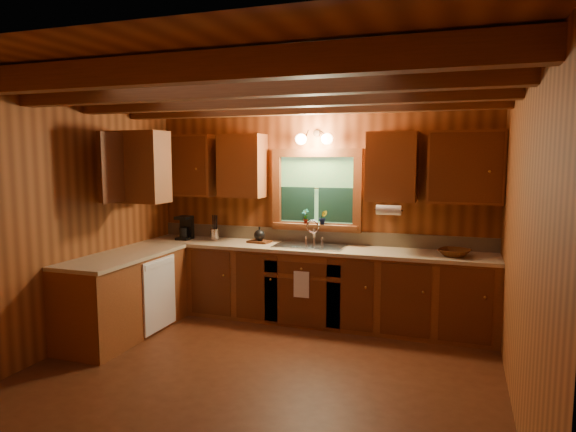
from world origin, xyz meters
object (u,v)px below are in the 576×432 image
(coffee_maker, at_px, (185,228))
(wicker_basket, at_px, (454,253))
(cutting_board, at_px, (259,242))
(sink, at_px, (310,250))

(coffee_maker, relative_size, wicker_basket, 0.93)
(coffee_maker, distance_m, cutting_board, 1.01)
(coffee_maker, relative_size, cutting_board, 1.13)
(sink, height_order, coffee_maker, same)
(cutting_board, bearing_deg, coffee_maker, -170.00)
(sink, xyz_separation_m, cutting_board, (-0.67, 0.05, 0.06))
(sink, distance_m, cutting_board, 0.67)
(coffee_maker, bearing_deg, wicker_basket, -2.79)
(coffee_maker, xyz_separation_m, wicker_basket, (3.29, -0.08, -0.11))
(cutting_board, xyz_separation_m, wicker_basket, (2.29, -0.14, 0.03))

